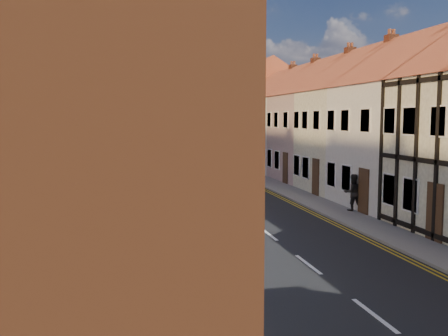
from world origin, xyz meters
TOP-DOWN VIEW (x-y plane):
  - road at (0.00, 30.00)m, footprint 7.00×90.00m
  - pavement_left at (-4.40, 30.00)m, footprint 1.80×90.00m
  - pavement_right at (4.40, 30.00)m, footprint 1.80×90.00m
  - cottage_r_white_near at (9.30, 18.10)m, footprint 8.30×6.00m
  - cottage_r_cream_mid at (9.30, 23.50)m, footprint 8.30×5.20m
  - cottage_r_pink at (9.30, 28.90)m, footprint 8.30×6.00m
  - cottage_r_white_far at (9.30, 34.30)m, footprint 8.30×5.20m
  - cottage_r_cream_far at (9.30, 39.70)m, footprint 8.30×6.00m
  - cottage_l_brick_mid at (-9.30, 18.05)m, footprint 8.30×5.70m
  - cottage_l_pink at (-9.30, 23.85)m, footprint 8.30×6.30m
  - block_right_far at (9.30, 55.00)m, footprint 8.30×24.20m
  - block_left_far at (-9.30, 50.00)m, footprint 8.30×24.20m
  - lamppost at (-3.81, 20.00)m, footprint 0.88×0.15m
  - car_mid at (-1.66, 31.07)m, footprint 2.08×4.34m
  - car_far at (-3.20, 34.00)m, footprint 3.41×5.25m
  - car_distant at (-2.85, 55.01)m, footprint 2.75×4.30m
  - pedestrian_left at (-3.70, 8.95)m, footprint 0.70×0.49m
  - pedestrian_right at (5.10, 17.36)m, footprint 0.90×0.74m

SIDE VIEW (x-z plane):
  - road at x=0.00m, z-range 0.00..0.02m
  - pavement_left at x=-4.40m, z-range 0.00..0.12m
  - pavement_right at x=4.40m, z-range 0.00..0.12m
  - car_distant at x=-2.85m, z-range 0.00..1.10m
  - car_mid at x=-1.66m, z-range 0.00..1.37m
  - car_far at x=-3.20m, z-range 0.00..1.42m
  - pedestrian_right at x=5.10m, z-range 0.12..1.84m
  - pedestrian_left at x=-3.70m, z-range 0.12..1.95m
  - lamppost at x=-3.81m, z-range 0.54..6.54m
  - cottage_l_pink at x=-9.30m, z-range -0.03..8.77m
  - cottage_r_white_near at x=9.30m, z-range -0.03..8.97m
  - cottage_r_pink at x=9.30m, z-range -0.03..8.97m
  - cottage_r_cream_far at x=9.30m, z-range -0.03..8.97m
  - cottage_r_cream_mid at x=9.30m, z-range -0.02..8.98m
  - cottage_r_white_far at x=9.30m, z-range -0.02..8.98m
  - cottage_l_brick_mid at x=-9.30m, z-range -0.02..9.08m
  - block_right_far at x=9.30m, z-range 0.04..10.54m
  - block_left_far at x=-9.30m, z-range 0.04..10.54m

